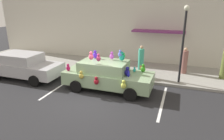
% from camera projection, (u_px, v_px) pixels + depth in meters
% --- Properties ---
extents(ground_plane, '(60.00, 60.00, 0.00)m').
position_uv_depth(ground_plane, '(90.00, 101.00, 9.50)').
color(ground_plane, '#262628').
extents(sidewalk, '(24.00, 4.00, 0.15)m').
position_uv_depth(sidewalk, '(121.00, 69.00, 13.95)').
color(sidewalk, gray).
rests_on(sidewalk, ground).
extents(storefront_building, '(24.00, 1.25, 6.40)m').
position_uv_depth(storefront_building, '(131.00, 20.00, 14.87)').
color(storefront_building, beige).
rests_on(storefront_building, ground).
extents(parking_stripe_front, '(0.12, 3.60, 0.01)m').
position_uv_depth(parking_stripe_front, '(163.00, 102.00, 9.36)').
color(parking_stripe_front, silver).
rests_on(parking_stripe_front, ground).
extents(parking_stripe_rear, '(0.12, 3.60, 0.01)m').
position_uv_depth(parking_stripe_rear, '(60.00, 86.00, 11.13)').
color(parking_stripe_rear, silver).
rests_on(parking_stripe_rear, ground).
extents(plush_covered_car, '(4.63, 2.11, 2.16)m').
position_uv_depth(plush_covered_car, '(107.00, 75.00, 10.53)').
color(plush_covered_car, '#8EAC81').
rests_on(plush_covered_car, ground).
extents(parked_sedan_behind, '(4.60, 2.05, 1.54)m').
position_uv_depth(parked_sedan_behind, '(24.00, 66.00, 12.18)').
color(parked_sedan_behind, '#B7B7BC').
rests_on(parked_sedan_behind, ground).
extents(teddy_bear_on_sidewalk, '(0.40, 0.34, 0.77)m').
position_uv_depth(teddy_bear_on_sidewalk, '(142.00, 72.00, 11.86)').
color(teddy_bear_on_sidewalk, brown).
rests_on(teddy_bear_on_sidewalk, sidewalk).
extents(street_lamp_post, '(0.28, 0.28, 4.16)m').
position_uv_depth(street_lamp_post, '(184.00, 37.00, 10.56)').
color(street_lamp_post, black).
rests_on(street_lamp_post, sidewalk).
extents(pedestrian_near_shopfront, '(0.37, 0.37, 1.66)m').
position_uv_depth(pedestrian_near_shopfront, '(184.00, 62.00, 12.59)').
color(pedestrian_near_shopfront, '#8A5952').
rests_on(pedestrian_near_shopfront, sidewalk).
extents(pedestrian_walking_past, '(0.34, 0.34, 1.90)m').
position_uv_depth(pedestrian_walking_past, '(141.00, 62.00, 11.98)').
color(pedestrian_walking_past, '#40B093').
rests_on(pedestrian_walking_past, sidewalk).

